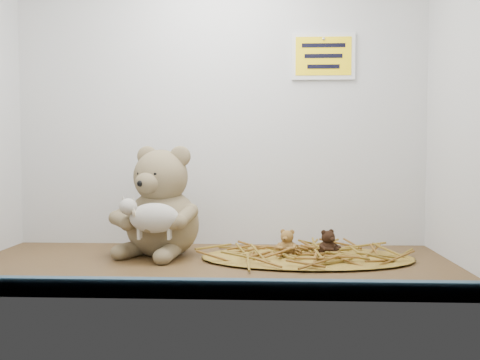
{
  "coord_description": "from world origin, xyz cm",
  "views": [
    {
      "loc": [
        13.21,
        -127.35,
        27.37
      ],
      "look_at": [
        7.11,
        3.71,
        20.5
      ],
      "focal_mm": 40.0,
      "sensor_mm": 36.0,
      "label": 1
    }
  ],
  "objects_px": {
    "main_teddy": "(162,201)",
    "mini_teddy_brown": "(328,242)",
    "mini_teddy_tan": "(287,241)",
    "toy_lamb": "(154,218)"
  },
  "relations": [
    {
      "from": "main_teddy",
      "to": "mini_teddy_brown",
      "type": "xyz_separation_m",
      "value": [
        0.43,
        -0.05,
        -0.1
      ]
    },
    {
      "from": "mini_teddy_brown",
      "to": "main_teddy",
      "type": "bearing_deg",
      "value": 138.95
    },
    {
      "from": "toy_lamb",
      "to": "mini_teddy_brown",
      "type": "xyz_separation_m",
      "value": [
        0.43,
        0.06,
        -0.07
      ]
    },
    {
      "from": "main_teddy",
      "to": "mini_teddy_brown",
      "type": "bearing_deg",
      "value": 16.72
    },
    {
      "from": "mini_teddy_tan",
      "to": "mini_teddy_brown",
      "type": "bearing_deg",
      "value": 11.15
    },
    {
      "from": "main_teddy",
      "to": "mini_teddy_tan",
      "type": "xyz_separation_m",
      "value": [
        0.33,
        -0.03,
        -0.1
      ]
    },
    {
      "from": "mini_teddy_brown",
      "to": "toy_lamb",
      "type": "bearing_deg",
      "value": 152.71
    },
    {
      "from": "main_teddy",
      "to": "mini_teddy_brown",
      "type": "height_order",
      "value": "main_teddy"
    },
    {
      "from": "mini_teddy_tan",
      "to": "mini_teddy_brown",
      "type": "xyz_separation_m",
      "value": [
        0.1,
        -0.01,
        0.0
      ]
    },
    {
      "from": "main_teddy",
      "to": "mini_teddy_tan",
      "type": "relative_size",
      "value": 4.3
    }
  ]
}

